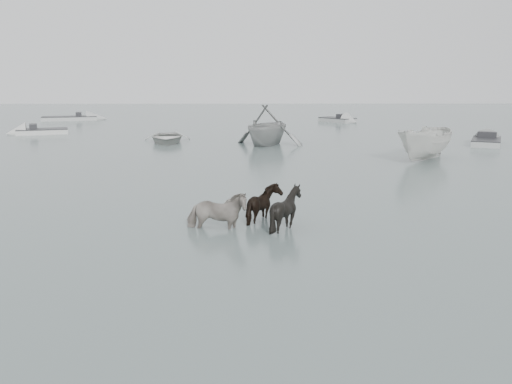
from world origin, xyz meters
The scene contains 11 objects.
ground centered at (0.00, 0.00, 0.00)m, with size 140.00×140.00×0.00m, color #51605E.
pony_pinto centered at (-2.21, 1.50, 0.75)m, with size 0.80×1.77×1.49m, color black.
pony_dark centered at (-0.83, 2.44, 0.64)m, with size 1.27×1.09×1.28m, color black.
pony_black centered at (-0.26, 1.54, 0.71)m, with size 1.14×1.28×1.41m, color black.
rowboat_lead centered at (-6.44, 22.25, 0.43)m, with size 2.97×4.16×0.86m, color #BABBB6.
rowboat_trail centered at (-0.09, 20.88, 1.31)m, with size 4.29×4.97×2.62m, color #949694.
boat_small centered at (7.67, 14.43, 0.91)m, with size 1.78×4.73×1.83m, color silver.
skiff_port centered at (13.39, 20.67, 0.38)m, with size 4.93×1.60×0.75m, color #999B99, non-canonical shape.
skiff_outer centered at (-16.16, 27.53, 0.38)m, with size 4.89×1.60×0.75m, color beige, non-canonical shape.
skiff_mid centered at (6.89, 37.73, 0.38)m, with size 4.45×1.60×0.75m, color #969896, non-canonical shape.
skiff_far centered at (-17.91, 39.86, 0.38)m, with size 6.86×1.60×0.75m, color #A3A5A2, non-canonical shape.
Camera 1 is at (-1.37, -13.99, 4.29)m, focal length 40.00 mm.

